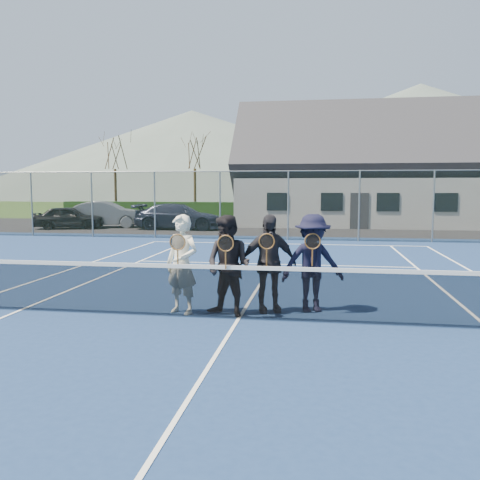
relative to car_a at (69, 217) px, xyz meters
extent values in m
plane|color=#2C4719|center=(12.37, 2.25, -0.64)|extent=(220.00, 220.00, 0.00)
cube|color=navy|center=(12.37, -17.75, -0.63)|extent=(30.00, 30.00, 0.02)
cube|color=black|center=(8.37, 2.25, -0.63)|extent=(40.00, 12.00, 0.01)
cube|color=black|center=(12.37, 14.25, -0.09)|extent=(40.00, 1.20, 1.10)
cone|color=#526259|center=(-12.63, 77.25, 8.36)|extent=(110.00, 110.00, 18.00)
cone|color=#53645B|center=(32.37, 77.25, 10.36)|extent=(120.00, 120.00, 22.00)
imported|color=black|center=(0.00, 0.00, 0.00)|extent=(4.00, 2.48, 1.27)
imported|color=gray|center=(1.60, 1.29, 0.11)|extent=(4.74, 2.40, 1.49)
imported|color=#1A2035|center=(6.13, 0.58, 0.07)|extent=(4.87, 1.99, 1.41)
cube|color=white|center=(12.37, -5.86, -0.61)|extent=(10.97, 0.06, 0.01)
cube|color=white|center=(8.26, -17.75, -0.61)|extent=(0.06, 23.77, 0.01)
cube|color=white|center=(12.37, -11.35, -0.61)|extent=(8.23, 0.06, 0.01)
cube|color=white|center=(12.37, -17.75, -0.61)|extent=(0.06, 12.80, 0.01)
cube|color=black|center=(12.37, -17.75, -0.16)|extent=(11.60, 0.02, 0.88)
cube|color=white|center=(12.37, -17.75, 0.29)|extent=(11.60, 0.03, 0.07)
cylinder|color=slate|center=(0.37, -4.25, 0.86)|extent=(0.07, 0.07, 3.00)
cylinder|color=slate|center=(3.37, -4.25, 0.86)|extent=(0.07, 0.07, 3.00)
cylinder|color=slate|center=(6.37, -4.25, 0.86)|extent=(0.07, 0.07, 3.00)
cylinder|color=slate|center=(9.37, -4.25, 0.86)|extent=(0.07, 0.07, 3.00)
cylinder|color=slate|center=(12.37, -4.25, 0.86)|extent=(0.07, 0.07, 3.00)
cylinder|color=slate|center=(15.37, -4.25, 0.86)|extent=(0.07, 0.07, 3.00)
cylinder|color=slate|center=(18.37, -4.25, 0.86)|extent=(0.07, 0.07, 3.00)
cube|color=black|center=(12.37, -4.25, 0.86)|extent=(30.00, 0.03, 3.00)
cylinder|color=slate|center=(12.37, -4.25, 2.36)|extent=(30.00, 0.04, 0.04)
cube|color=silver|center=(16.37, 6.25, 0.76)|extent=(15.00, 8.00, 2.80)
pyramid|color=#2D2D33|center=(16.37, 6.25, 5.01)|extent=(15.60, 8.20, 4.10)
cube|color=#2D2D33|center=(15.87, 2.23, 0.36)|extent=(1.00, 0.06, 2.00)
cube|color=black|center=(11.37, 2.23, 0.86)|extent=(1.20, 0.06, 1.00)
cube|color=black|center=(14.37, 2.23, 0.86)|extent=(1.20, 0.06, 1.00)
cube|color=black|center=(17.37, 2.23, 0.86)|extent=(1.20, 0.06, 1.00)
cube|color=black|center=(20.37, 2.23, 0.86)|extent=(1.20, 0.06, 1.00)
cylinder|color=#382414|center=(-3.63, 15.25, 1.29)|extent=(0.22, 0.22, 3.85)
cylinder|color=#392814|center=(3.37, 15.25, 1.29)|extent=(0.22, 0.22, 3.85)
cylinder|color=#3A2215|center=(14.37, 15.25, 1.29)|extent=(0.22, 0.22, 3.85)
cylinder|color=#382614|center=(24.37, 15.25, 1.29)|extent=(0.22, 0.22, 3.85)
imported|color=white|center=(11.30, -17.47, 0.28)|extent=(0.77, 0.65, 1.80)
torus|color=brown|center=(11.30, -17.74, 0.71)|extent=(0.29, 0.02, 0.29)
cylinder|color=black|center=(11.30, -17.74, 0.71)|extent=(0.25, 0.00, 0.25)
cylinder|color=brown|center=(11.30, -17.74, 0.43)|extent=(0.03, 0.03, 0.32)
imported|color=black|center=(12.16, -17.51, 0.28)|extent=(1.06, 0.96, 1.80)
torus|color=brown|center=(12.16, -17.78, 0.71)|extent=(0.29, 0.02, 0.29)
cylinder|color=black|center=(12.16, -17.78, 0.71)|extent=(0.25, 0.00, 0.25)
cylinder|color=brown|center=(12.16, -17.78, 0.43)|extent=(0.03, 0.03, 0.32)
imported|color=#252429|center=(12.82, -17.09, 0.28)|extent=(1.14, 0.76, 1.80)
torus|color=brown|center=(12.82, -17.36, 0.71)|extent=(0.29, 0.02, 0.29)
cylinder|color=black|center=(12.82, -17.36, 0.71)|extent=(0.25, 0.00, 0.25)
cylinder|color=brown|center=(12.82, -17.36, 0.43)|extent=(0.03, 0.03, 0.32)
imported|color=black|center=(13.62, -16.95, 0.28)|extent=(1.31, 0.98, 1.80)
torus|color=brown|center=(13.62, -17.22, 0.71)|extent=(0.29, 0.02, 0.29)
cylinder|color=black|center=(13.62, -17.22, 0.71)|extent=(0.25, 0.00, 0.25)
cylinder|color=brown|center=(13.62, -17.22, 0.43)|extent=(0.03, 0.03, 0.32)
camera|label=1|loc=(13.75, -26.26, 1.67)|focal=38.00mm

